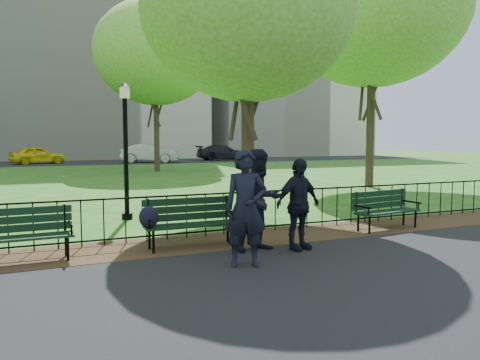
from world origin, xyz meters
name	(u,v)px	position (x,y,z in m)	size (l,w,h in m)	color
ground	(257,259)	(0.00, 0.00, 0.00)	(120.00, 120.00, 0.00)	#1F5717
asphalt_path	(404,338)	(0.00, -3.40, 0.01)	(60.00, 9.20, 0.01)	black
dirt_strip	(224,240)	(0.00, 1.50, 0.01)	(60.00, 1.60, 0.01)	#362616
far_street	(79,163)	(0.00, 35.00, 0.01)	(70.00, 9.00, 0.01)	black
iron_fence	(215,212)	(0.00, 2.00, 0.50)	(24.06, 0.06, 1.00)	black
apartment_mid	(84,20)	(2.00, 48.00, 15.00)	(24.00, 15.00, 30.00)	beige
apartment_east	(278,62)	(26.00, 48.00, 12.00)	(20.00, 15.00, 24.00)	beige
park_bench_main	(177,217)	(-1.02, 1.20, 0.59)	(1.86, 0.58, 0.98)	black
park_bench_left_a	(17,229)	(-3.63, 1.33, 0.55)	(1.70, 0.57, 0.96)	black
park_bench_right_a	(384,206)	(3.70, 1.21, 0.53)	(1.68, 0.69, 0.93)	black
lamppost	(126,145)	(-1.29, 4.80, 1.84)	(0.30, 0.30, 3.37)	black
tree_near_e	(248,10)	(1.67, 4.04, 5.21)	(5.39, 5.39, 7.51)	#2D2116
tree_mid_e	(373,7)	(9.47, 8.87, 7.36)	(7.60, 7.60, 10.60)	#2D2116
tree_far_e	(155,53)	(3.60, 22.00, 7.30)	(7.54, 7.54, 10.51)	#2D2116
person_left	(246,208)	(-0.35, -0.33, 0.92)	(0.66, 0.43, 1.82)	black
person_mid	(260,200)	(0.30, 0.48, 0.91)	(0.88, 0.46, 1.80)	black
person_right	(298,204)	(0.95, 0.28, 0.83)	(0.96, 0.39, 1.64)	black
taxi	(38,155)	(-3.22, 34.55, 0.72)	(1.68, 4.18, 1.42)	yellow
sedan_silver	(150,153)	(5.58, 32.75, 0.81)	(1.69, 4.84, 1.59)	#A7AAAE
sedan_dark	(223,152)	(13.05, 34.86, 0.74)	(2.03, 5.00, 1.45)	black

